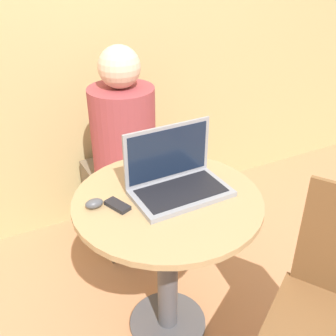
% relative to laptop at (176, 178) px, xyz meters
% --- Properties ---
extents(ground_plane, '(12.00, 12.00, 0.00)m').
position_rel_laptop_xyz_m(ground_plane, '(-0.05, -0.03, -0.79)').
color(ground_plane, tan).
extents(back_wall, '(7.00, 0.05, 2.60)m').
position_rel_laptop_xyz_m(back_wall, '(-0.05, 1.02, 0.51)').
color(back_wall, tan).
rests_on(back_wall, ground_plane).
extents(round_table, '(0.74, 0.74, 0.73)m').
position_rel_laptop_xyz_m(round_table, '(-0.05, -0.03, -0.24)').
color(round_table, '#4C4C51').
rests_on(round_table, ground_plane).
extents(laptop, '(0.38, 0.24, 0.25)m').
position_rel_laptop_xyz_m(laptop, '(0.00, 0.00, 0.00)').
color(laptop, gray).
rests_on(laptop, round_table).
extents(cell_phone, '(0.08, 0.11, 0.02)m').
position_rel_laptop_xyz_m(cell_phone, '(-0.25, -0.00, -0.05)').
color(cell_phone, black).
rests_on(cell_phone, round_table).
extents(computer_mouse, '(0.07, 0.04, 0.03)m').
position_rel_laptop_xyz_m(computer_mouse, '(-0.33, 0.04, -0.04)').
color(computer_mouse, '#4C4C51').
rests_on(computer_mouse, round_table).
extents(chair_empty, '(0.55, 0.55, 0.92)m').
position_rel_laptop_xyz_m(chair_empty, '(0.30, -0.60, -0.31)').
color(chair_empty, brown).
rests_on(chair_empty, ground_plane).
extents(person_seated, '(0.33, 0.52, 1.18)m').
position_rel_laptop_xyz_m(person_seated, '(0.01, 0.65, -0.29)').
color(person_seated, brown).
rests_on(person_seated, ground_plane).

